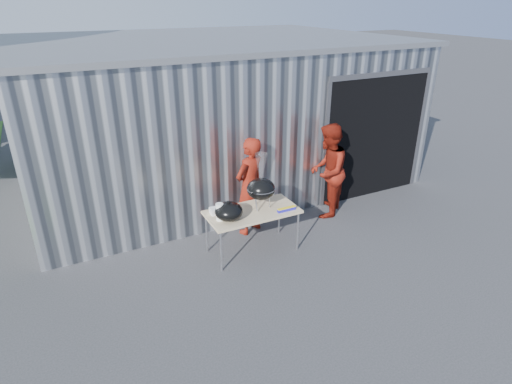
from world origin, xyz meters
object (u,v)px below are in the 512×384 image
kettle_grill (261,185)px  folding_table (252,213)px  person_cook (250,186)px  person_bystander (328,171)px

kettle_grill → folding_table: bearing=-169.7°
person_cook → person_bystander: size_ratio=0.98×
person_bystander → kettle_grill: bearing=-26.1°
folding_table → kettle_grill: 0.49m
person_cook → kettle_grill: bearing=58.2°
person_cook → folding_table: bearing=43.7°
person_cook → person_bystander: person_bystander is taller
person_bystander → folding_table: bearing=-26.7°
folding_table → person_cook: 0.70m
folding_table → person_cook: size_ratio=0.84×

